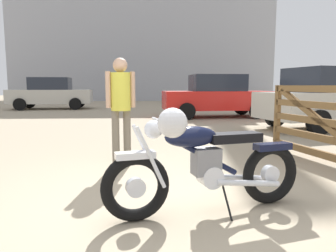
{
  "coord_description": "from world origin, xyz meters",
  "views": [
    {
      "loc": [
        -0.38,
        -3.06,
        1.24
      ],
      "look_at": [
        0.18,
        1.2,
        0.69
      ],
      "focal_mm": 33.68,
      "sensor_mm": 36.0,
      "label": 1
    }
  ],
  "objects_px": {
    "red_hatchback_near": "(217,96)",
    "silver_sedan_mid": "(51,93)",
    "bystander": "(121,100)",
    "vintage_motorcycle": "(204,164)"
  },
  "relations": [
    {
      "from": "red_hatchback_near",
      "to": "silver_sedan_mid",
      "type": "distance_m",
      "value": 9.27
    },
    {
      "from": "bystander",
      "to": "red_hatchback_near",
      "type": "relative_size",
      "value": 0.39
    },
    {
      "from": "red_hatchback_near",
      "to": "silver_sedan_mid",
      "type": "relative_size",
      "value": 1.0
    },
    {
      "from": "red_hatchback_near",
      "to": "vintage_motorcycle",
      "type": "bearing_deg",
      "value": -106.4
    },
    {
      "from": "bystander",
      "to": "silver_sedan_mid",
      "type": "distance_m",
      "value": 13.22
    },
    {
      "from": "bystander",
      "to": "silver_sedan_mid",
      "type": "xyz_separation_m",
      "value": [
        -3.9,
        12.63,
        -0.18
      ]
    },
    {
      "from": "vintage_motorcycle",
      "to": "silver_sedan_mid",
      "type": "relative_size",
      "value": 0.49
    },
    {
      "from": "vintage_motorcycle",
      "to": "red_hatchback_near",
      "type": "relative_size",
      "value": 0.49
    },
    {
      "from": "red_hatchback_near",
      "to": "bystander",
      "type": "bearing_deg",
      "value": -116.15
    },
    {
      "from": "vintage_motorcycle",
      "to": "bystander",
      "type": "height_order",
      "value": "bystander"
    }
  ]
}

